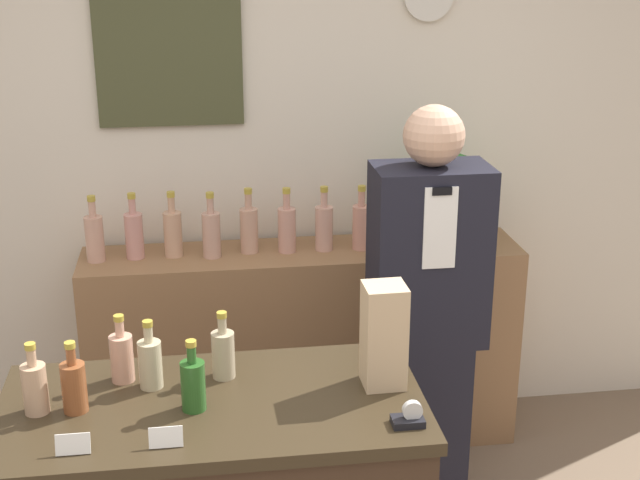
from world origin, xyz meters
TOP-DOWN VIEW (x-y plane):
  - back_wall at (-0.00, 2.00)m, footprint 5.20×0.09m
  - back_shelf at (0.18, 1.75)m, footprint 1.92×0.38m
  - shopkeeper at (0.57, 1.13)m, footprint 0.43×0.27m
  - potted_plant at (0.82, 1.72)m, footprint 0.33×0.33m
  - paper_bag at (0.26, 0.47)m, footprint 0.13×0.12m
  - tape_dispenser at (0.29, 0.23)m, footprint 0.09×0.06m
  - price_card_left at (-0.62, 0.21)m, footprint 0.09×0.02m
  - price_card_right at (-0.38, 0.21)m, footprint 0.09×0.02m
  - counter_bottle_0 at (-0.74, 0.45)m, footprint 0.07×0.07m
  - counter_bottle_1 at (-0.64, 0.44)m, footprint 0.07×0.07m
  - counter_bottle_2 at (-0.51, 0.60)m, footprint 0.07×0.07m
  - counter_bottle_3 at (-0.43, 0.55)m, footprint 0.07×0.07m
  - counter_bottle_4 at (-0.30, 0.40)m, footprint 0.07×0.07m
  - counter_bottle_5 at (-0.21, 0.58)m, footprint 0.07×0.07m
  - shelf_bottle_0 at (-0.70, 1.75)m, footprint 0.08×0.08m
  - shelf_bottle_1 at (-0.54, 1.77)m, footprint 0.08×0.08m
  - shelf_bottle_2 at (-0.38, 1.77)m, footprint 0.08×0.08m
  - shelf_bottle_3 at (-0.22, 1.73)m, footprint 0.08×0.08m
  - shelf_bottle_4 at (-0.05, 1.77)m, footprint 0.08×0.08m
  - shelf_bottle_5 at (0.11, 1.75)m, footprint 0.08×0.08m
  - shelf_bottle_6 at (0.27, 1.75)m, footprint 0.08×0.08m
  - shelf_bottle_7 at (0.43, 1.74)m, footprint 0.08×0.08m
  - shelf_bottle_8 at (0.60, 1.75)m, footprint 0.08×0.08m

SIDE VIEW (x-z plane):
  - back_shelf at x=0.18m, z-range 0.00..0.94m
  - shopkeeper at x=0.57m, z-range 0.00..1.68m
  - tape_dispenser at x=0.29m, z-range 0.95..1.03m
  - price_card_left at x=-0.62m, z-range 0.97..1.02m
  - price_card_right at x=-0.38m, z-range 0.97..1.02m
  - shelf_bottle_0 at x=-0.70m, z-range 0.90..1.19m
  - shelf_bottle_1 at x=-0.54m, z-range 0.90..1.19m
  - shelf_bottle_2 at x=-0.38m, z-range 0.90..1.19m
  - shelf_bottle_3 at x=-0.22m, z-range 0.90..1.19m
  - shelf_bottle_4 at x=-0.05m, z-range 0.90..1.19m
  - shelf_bottle_5 at x=0.11m, z-range 0.90..1.19m
  - shelf_bottle_6 at x=0.27m, z-range 0.90..1.19m
  - shelf_bottle_7 at x=0.43m, z-range 0.90..1.19m
  - shelf_bottle_8 at x=0.60m, z-range 0.90..1.19m
  - counter_bottle_0 at x=-0.74m, z-range 0.94..1.16m
  - counter_bottle_1 at x=-0.64m, z-range 0.94..1.16m
  - counter_bottle_2 at x=-0.51m, z-range 0.94..1.16m
  - counter_bottle_3 at x=-0.43m, z-range 0.94..1.16m
  - counter_bottle_4 at x=-0.30m, z-range 0.94..1.16m
  - counter_bottle_5 at x=-0.21m, z-range 0.94..1.16m
  - paper_bag at x=0.26m, z-range 0.97..1.29m
  - potted_plant at x=0.82m, z-range 0.97..1.39m
  - back_wall at x=0.00m, z-range 0.01..2.71m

